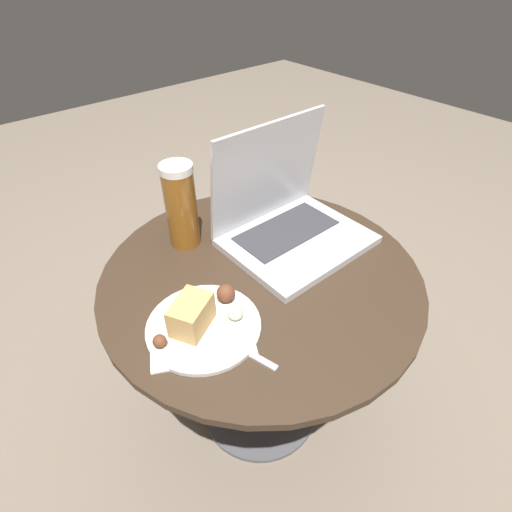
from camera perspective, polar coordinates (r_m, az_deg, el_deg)
The scene contains 7 objects.
ground_plane at distance 1.32m, azimuth 0.52°, elevation -20.54°, with size 6.00×6.00×0.00m, color #726656.
table at distance 0.98m, azimuth 0.66°, elevation -8.35°, with size 0.71×0.71×0.55m.
napkin at distance 0.77m, azimuth -7.79°, elevation -11.14°, with size 0.23×0.21×0.00m.
laptop at distance 0.96m, azimuth 4.46°, elevation 5.43°, with size 0.32×0.26×0.27m.
beer_glass at distance 0.93m, azimuth -10.66°, elevation 7.04°, with size 0.07×0.07×0.21m.
snack_plate at distance 0.77m, azimuth -7.83°, elevation -9.00°, with size 0.22×0.22×0.07m.
fork at distance 0.75m, azimuth -3.57°, elevation -12.32°, with size 0.06×0.17×0.00m.
Camera 1 is at (-0.44, -0.49, 1.14)m, focal length 28.00 mm.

